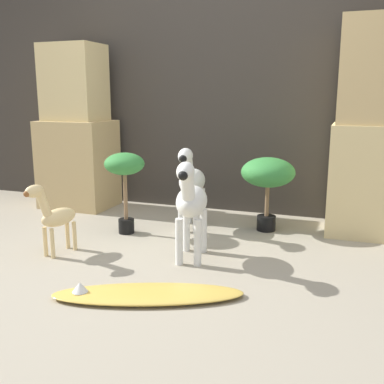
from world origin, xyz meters
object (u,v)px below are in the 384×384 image
(giraffe_figurine, at_px, (54,214))
(potted_palm_back, at_px, (125,171))
(zebra_right, at_px, (191,202))
(surfboard, at_px, (146,294))
(potted_palm_front, at_px, (268,176))
(zebra_left, at_px, (191,181))

(giraffe_figurine, distance_m, potted_palm_back, 0.64)
(zebra_right, height_order, potted_palm_back, zebra_right)
(giraffe_figurine, relative_size, surfboard, 0.48)
(giraffe_figurine, relative_size, potted_palm_front, 0.86)
(surfboard, bearing_deg, potted_palm_back, 123.04)
(zebra_right, xyz_separation_m, surfboard, (-0.03, -0.58, -0.35))
(zebra_left, bearing_deg, zebra_right, -70.14)
(potted_palm_front, bearing_deg, giraffe_figurine, -139.58)
(potted_palm_back, bearing_deg, zebra_left, 31.53)
(giraffe_figurine, distance_m, potted_palm_front, 1.55)
(zebra_left, height_order, giraffe_figurine, zebra_left)
(zebra_right, relative_size, potted_palm_back, 1.07)
(zebra_left, xyz_separation_m, surfboard, (0.20, -1.21, -0.35))
(zebra_right, bearing_deg, potted_palm_back, 150.46)
(potted_palm_front, bearing_deg, surfboard, -104.33)
(potted_palm_front, bearing_deg, zebra_right, -112.23)
(surfboard, bearing_deg, giraffe_figurine, 155.39)
(zebra_left, height_order, potted_palm_front, zebra_left)
(zebra_left, relative_size, potted_palm_front, 1.15)
(zebra_right, height_order, potted_palm_front, zebra_right)
(surfboard, bearing_deg, potted_palm_front, 75.67)
(potted_palm_front, height_order, potted_palm_back, potted_palm_back)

